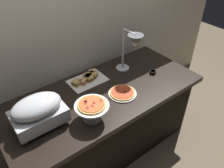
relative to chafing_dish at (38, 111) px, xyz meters
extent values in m
plane|color=brown|center=(0.63, 0.03, -0.91)|extent=(8.00, 8.00, 0.00)
cube|color=beige|center=(0.63, 0.53, 0.29)|extent=(4.40, 0.04, 2.40)
cube|color=black|center=(0.63, 0.03, -0.17)|extent=(1.90, 0.84, 0.05)
cube|color=black|center=(0.63, 0.03, -0.55)|extent=(1.75, 0.74, 0.71)
cylinder|color=#B7BABF|center=(-0.16, -0.11, -0.13)|extent=(0.01, 0.01, 0.04)
cylinder|color=#B7BABF|center=(0.16, -0.11, -0.13)|extent=(0.01, 0.01, 0.04)
cylinder|color=#B7BABF|center=(-0.16, 0.11, -0.13)|extent=(0.01, 0.01, 0.04)
cylinder|color=#B7BABF|center=(0.16, 0.11, -0.13)|extent=(0.01, 0.01, 0.04)
cube|color=#B7BABF|center=(0.00, 0.00, -0.05)|extent=(0.40, 0.26, 0.11)
ellipsoid|color=#B7BABF|center=(0.00, 0.00, 0.05)|extent=(0.38, 0.25, 0.14)
cylinder|color=#B7BABF|center=(1.02, 0.24, -0.14)|extent=(0.14, 0.14, 0.01)
cylinder|color=#B7BABF|center=(1.02, 0.24, 0.08)|extent=(0.02, 0.02, 0.43)
cylinder|color=#B7BABF|center=(1.02, 0.15, 0.30)|extent=(0.02, 0.17, 0.02)
cone|color=#595B60|center=(1.02, 0.07, 0.25)|extent=(0.15, 0.15, 0.10)
sphere|color=#F9EAB2|center=(1.02, 0.07, 0.21)|extent=(0.04, 0.04, 0.04)
cylinder|color=white|center=(0.75, -0.10, -0.14)|extent=(0.26, 0.26, 0.01)
cylinder|color=gold|center=(0.75, -0.10, -0.13)|extent=(0.23, 0.23, 0.01)
cylinder|color=#AD3D1E|center=(0.75, -0.10, -0.12)|extent=(0.20, 0.20, 0.00)
cylinder|color=maroon|center=(0.75, -0.11, -0.12)|extent=(0.02, 0.02, 0.00)
cylinder|color=maroon|center=(0.77, -0.11, -0.12)|extent=(0.02, 0.02, 0.00)
cylinder|color=maroon|center=(0.77, -0.09, -0.12)|extent=(0.02, 0.02, 0.00)
cylinder|color=maroon|center=(0.71, -0.07, -0.12)|extent=(0.02, 0.02, 0.00)
cylinder|color=maroon|center=(0.75, -0.03, -0.12)|extent=(0.02, 0.02, 0.00)
cylinder|color=maroon|center=(0.74, -0.07, -0.12)|extent=(0.02, 0.02, 0.00)
cylinder|color=maroon|center=(0.72, -0.05, -0.12)|extent=(0.02, 0.02, 0.00)
cylinder|color=#595B60|center=(0.35, -0.19, -0.08)|extent=(0.02, 0.02, 0.14)
cylinder|color=#595B60|center=(0.35, -0.19, -0.15)|extent=(0.15, 0.15, 0.01)
cylinder|color=white|center=(0.35, -0.19, -0.01)|extent=(0.27, 0.27, 0.01)
cylinder|color=gold|center=(0.35, -0.19, 0.01)|extent=(0.22, 0.22, 0.01)
cylinder|color=#C65628|center=(0.35, -0.19, 0.01)|extent=(0.20, 0.20, 0.00)
cylinder|color=maroon|center=(0.37, -0.20, 0.02)|extent=(0.02, 0.02, 0.00)
cylinder|color=maroon|center=(0.31, -0.21, 0.02)|extent=(0.02, 0.02, 0.00)
cylinder|color=maroon|center=(0.32, -0.16, 0.02)|extent=(0.02, 0.02, 0.00)
cylinder|color=maroon|center=(0.43, -0.20, 0.02)|extent=(0.02, 0.02, 0.00)
cylinder|color=maroon|center=(0.35, -0.22, 0.02)|extent=(0.02, 0.02, 0.00)
cylinder|color=maroon|center=(0.33, -0.15, 0.02)|extent=(0.02, 0.02, 0.00)
cylinder|color=maroon|center=(0.33, -0.14, 0.02)|extent=(0.02, 0.02, 0.00)
cube|color=white|center=(0.60, 0.27, -0.14)|extent=(0.37, 0.24, 0.01)
cube|color=tan|center=(0.61, 0.28, -0.13)|extent=(0.08, 0.08, 0.02)
cube|color=brown|center=(0.61, 0.28, -0.11)|extent=(0.08, 0.08, 0.01)
cube|color=tan|center=(0.61, 0.28, -0.10)|extent=(0.08, 0.08, 0.02)
cube|color=tan|center=(0.62, 0.30, -0.13)|extent=(0.08, 0.09, 0.02)
cube|color=brown|center=(0.62, 0.30, -0.11)|extent=(0.08, 0.09, 0.01)
cube|color=tan|center=(0.62, 0.30, -0.10)|extent=(0.08, 0.09, 0.02)
cube|color=tan|center=(0.61, 0.26, -0.13)|extent=(0.07, 0.08, 0.02)
cube|color=brown|center=(0.61, 0.26, -0.11)|extent=(0.07, 0.08, 0.01)
cube|color=tan|center=(0.61, 0.26, -0.10)|extent=(0.07, 0.08, 0.02)
cube|color=tan|center=(0.48, 0.27, -0.13)|extent=(0.10, 0.09, 0.02)
cube|color=brown|center=(0.48, 0.27, -0.11)|extent=(0.10, 0.09, 0.01)
cube|color=tan|center=(0.48, 0.27, -0.10)|extent=(0.10, 0.09, 0.02)
cube|color=tan|center=(0.70, 0.32, -0.13)|extent=(0.08, 0.07, 0.02)
cube|color=brown|center=(0.70, 0.32, -0.11)|extent=(0.08, 0.07, 0.01)
cube|color=tan|center=(0.70, 0.32, -0.10)|extent=(0.08, 0.07, 0.02)
cube|color=tan|center=(0.54, 0.25, -0.13)|extent=(0.09, 0.08, 0.02)
cube|color=brown|center=(0.54, 0.25, -0.11)|extent=(0.09, 0.08, 0.01)
cube|color=tan|center=(0.54, 0.25, -0.10)|extent=(0.09, 0.08, 0.02)
cube|color=tan|center=(0.68, 0.28, -0.13)|extent=(0.10, 0.10, 0.02)
cube|color=brown|center=(0.68, 0.28, -0.11)|extent=(0.10, 0.10, 0.01)
cube|color=tan|center=(0.68, 0.28, -0.10)|extent=(0.10, 0.10, 0.02)
cylinder|color=black|center=(1.21, -0.03, -0.13)|extent=(0.07, 0.07, 0.03)
cylinder|color=#562D14|center=(1.21, -0.03, -0.12)|extent=(0.05, 0.05, 0.01)
camera|label=1|loc=(-0.30, -1.30, 1.18)|focal=36.18mm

